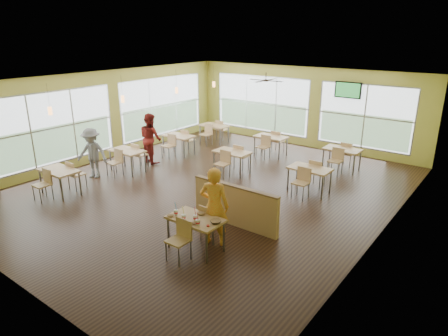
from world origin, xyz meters
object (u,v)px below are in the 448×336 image
at_px(half_wall_divider, 235,205).
at_px(food_basket, 216,221).
at_px(man_plaid, 214,206).
at_px(main_table, 196,223).

distance_m(half_wall_divider, food_basket, 1.47).
bearing_deg(half_wall_divider, man_plaid, -81.33).
xyz_separation_m(main_table, food_basket, (0.48, 0.09, 0.15)).
relative_size(main_table, half_wall_divider, 0.63).
xyz_separation_m(half_wall_divider, food_basket, (0.48, -1.36, 0.26)).
distance_m(main_table, man_plaid, 0.55).
bearing_deg(food_basket, main_table, -169.56).
relative_size(half_wall_divider, food_basket, 10.09).
height_order(man_plaid, food_basket, man_plaid).
bearing_deg(food_basket, half_wall_divider, 109.40).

